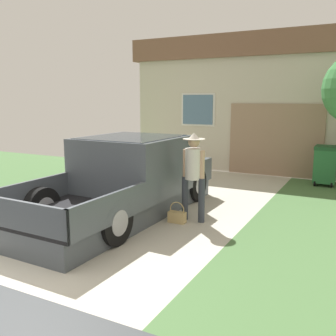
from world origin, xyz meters
name	(u,v)px	position (x,y,z in m)	size (l,w,h in m)	color
pickup_truck	(130,179)	(0.11, 3.63, 0.73)	(2.14, 5.23, 1.64)	#474E55
person_with_hat	(194,168)	(1.58, 3.66, 1.07)	(0.50, 0.44, 1.78)	#333842
handbag	(177,216)	(1.35, 3.40, 0.13)	(0.35, 0.16, 0.43)	tan
house_with_garage	(305,103)	(2.40, 12.28, 2.28)	(11.22, 6.63, 4.52)	beige
wheeled_trash_bin	(325,164)	(3.60, 8.38, 0.61)	(0.60, 0.72, 1.13)	#286B38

